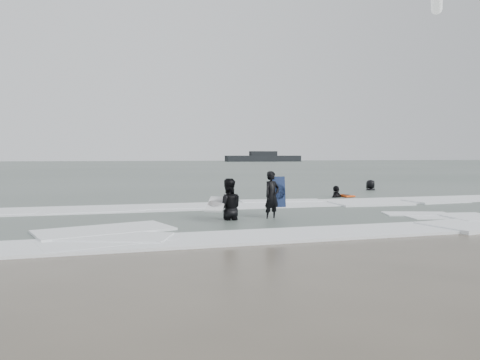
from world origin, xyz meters
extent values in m
plane|color=brown|center=(0.00, 0.00, 0.00)|extent=(320.00, 320.00, 0.00)
plane|color=#47544C|center=(0.00, 80.00, 0.06)|extent=(320.00, 320.00, 0.00)
imported|color=black|center=(0.25, 2.20, 0.00)|extent=(0.66, 0.56, 1.53)
imported|color=black|center=(-1.11, 2.30, 0.00)|extent=(0.96, 0.77, 1.85)
imported|color=black|center=(5.53, 8.31, 0.00)|extent=(1.10, 0.88, 1.75)
imported|color=black|center=(9.39, 11.80, 0.00)|extent=(0.99, 0.77, 1.78)
cube|color=white|center=(0.00, -0.60, 0.03)|extent=(30.03, 2.32, 0.07)
cube|color=white|center=(0.00, 6.00, 0.04)|extent=(30.00, 2.60, 0.09)
cube|color=black|center=(42.42, 131.81, 1.02)|extent=(24.49, 4.37, 1.92)
cube|color=black|center=(42.42, 131.81, 2.68)|extent=(8.75, 2.62, 1.40)
camera|label=1|loc=(-4.46, -11.30, 1.99)|focal=35.00mm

